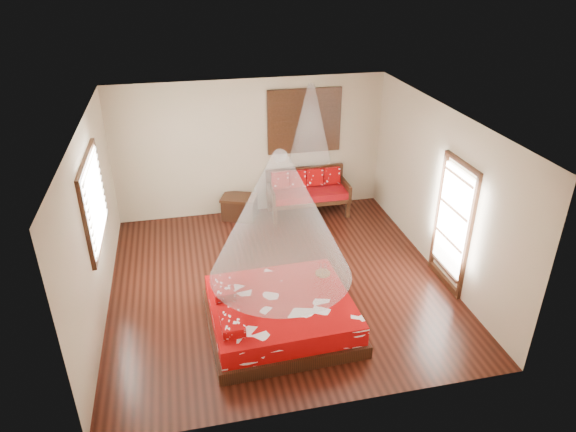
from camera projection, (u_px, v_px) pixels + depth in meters
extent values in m
cube|color=black|center=(278.00, 281.00, 8.66)|extent=(5.50, 5.50, 0.02)
cube|color=white|center=(277.00, 119.00, 7.37)|extent=(5.50, 5.50, 0.02)
cube|color=#C3B68F|center=(93.00, 225.00, 7.48)|extent=(0.02, 5.50, 2.80)
cube|color=#C3B68F|center=(440.00, 191.00, 8.54)|extent=(0.02, 5.50, 2.80)
cube|color=#C3B68F|center=(251.00, 148.00, 10.41)|extent=(5.50, 0.02, 2.80)
cube|color=#C3B68F|center=(328.00, 316.00, 5.62)|extent=(5.50, 0.02, 2.80)
cube|color=black|center=(281.00, 322.00, 7.54)|extent=(2.15, 1.96, 0.20)
cube|color=#A10506|center=(281.00, 308.00, 7.43)|extent=(2.05, 1.86, 0.30)
cube|color=#A10506|center=(232.00, 322.00, 6.81)|extent=(0.32, 0.56, 0.14)
cube|color=#A10506|center=(223.00, 288.00, 7.50)|extent=(0.32, 0.56, 0.14)
cube|color=black|center=(275.00, 215.00, 10.35)|extent=(0.08, 0.08, 0.42)
cube|color=black|center=(348.00, 208.00, 10.65)|extent=(0.08, 0.08, 0.42)
cube|color=black|center=(269.00, 202.00, 10.89)|extent=(0.08, 0.08, 0.42)
cube|color=black|center=(339.00, 196.00, 11.18)|extent=(0.08, 0.08, 0.42)
cube|color=black|center=(308.00, 198.00, 10.69)|extent=(1.66, 0.74, 0.08)
cube|color=maroon|center=(308.00, 193.00, 10.64)|extent=(1.60, 0.68, 0.14)
cube|color=black|center=(305.00, 179.00, 10.84)|extent=(1.66, 0.06, 0.55)
cube|color=black|center=(271.00, 194.00, 10.46)|extent=(0.06, 0.74, 0.30)
cube|color=black|center=(345.00, 187.00, 10.77)|extent=(0.06, 0.74, 0.30)
cube|color=#A10506|center=(280.00, 180.00, 10.60)|extent=(0.35, 0.19, 0.37)
cube|color=#A10506|center=(297.00, 179.00, 10.67)|extent=(0.35, 0.19, 0.37)
cube|color=#A10506|center=(315.00, 177.00, 10.74)|extent=(0.35, 0.19, 0.37)
cube|color=#A10506|center=(332.00, 176.00, 10.81)|extent=(0.35, 0.19, 0.37)
cube|color=black|center=(240.00, 208.00, 10.62)|extent=(0.79, 0.68, 0.44)
cube|color=black|center=(239.00, 198.00, 10.51)|extent=(0.84, 0.74, 0.05)
cube|color=black|center=(304.00, 121.00, 10.36)|extent=(1.52, 0.06, 1.32)
cube|color=black|center=(305.00, 121.00, 10.35)|extent=(1.35, 0.04, 1.10)
cube|color=black|center=(93.00, 200.00, 7.53)|extent=(0.08, 1.74, 1.34)
cube|color=white|center=(96.00, 200.00, 7.54)|extent=(0.04, 1.54, 1.10)
cube|color=black|center=(452.00, 226.00, 8.18)|extent=(0.08, 1.02, 2.16)
cube|color=white|center=(452.00, 221.00, 8.13)|extent=(0.03, 0.82, 1.70)
cylinder|color=brown|center=(323.00, 273.00, 7.94)|extent=(0.24, 0.24, 0.03)
cone|color=white|center=(280.00, 217.00, 6.74)|extent=(1.97, 1.97, 1.80)
cone|color=white|center=(310.00, 123.00, 9.90)|extent=(0.83, 0.83, 1.50)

